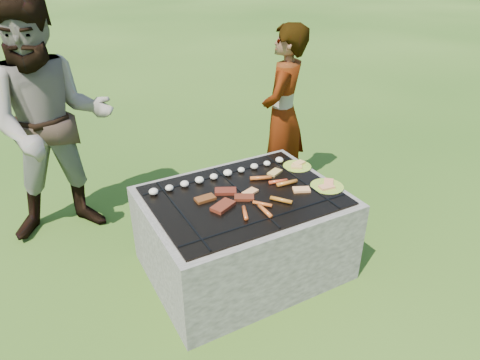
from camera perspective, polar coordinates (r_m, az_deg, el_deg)
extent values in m
plane|color=#234912|center=(3.20, 0.44, -11.46)|extent=(60.00, 60.00, 0.00)
cube|color=gray|center=(3.32, -3.01, -3.46)|extent=(1.30, 0.18, 0.60)
cube|color=#9D968C|center=(2.74, 4.74, -11.45)|extent=(1.30, 0.18, 0.60)
cube|color=#9F988D|center=(2.84, -9.61, -10.18)|extent=(0.18, 0.64, 0.60)
cube|color=gray|center=(3.28, 9.05, -4.24)|extent=(0.18, 0.64, 0.60)
cube|color=black|center=(3.05, 0.46, -8.00)|extent=(0.94, 0.64, 0.48)
sphere|color=#FF5914|center=(2.92, 0.47, -4.54)|extent=(0.10, 0.10, 0.10)
cube|color=black|center=(2.85, 0.49, -2.08)|extent=(1.20, 0.90, 0.01)
cylinder|color=black|center=(2.69, -7.94, -4.32)|extent=(0.01, 0.88, 0.01)
cylinder|color=black|center=(2.84, 0.49, -1.98)|extent=(0.01, 0.88, 0.01)
cylinder|color=black|center=(3.06, 7.85, 0.11)|extent=(0.01, 0.88, 0.01)
cylinder|color=black|center=(2.61, 3.94, -5.10)|extent=(1.18, 0.01, 0.01)
cylinder|color=black|center=(3.09, -2.42, 0.67)|extent=(1.18, 0.01, 0.01)
ellipsoid|color=beige|center=(2.90, -11.46, -1.52)|extent=(0.06, 0.06, 0.04)
ellipsoid|color=beige|center=(2.92, -9.40, -1.04)|extent=(0.06, 0.06, 0.04)
ellipsoid|color=beige|center=(2.96, -7.39, -0.51)|extent=(0.06, 0.06, 0.04)
ellipsoid|color=beige|center=(2.99, -5.43, 0.01)|extent=(0.06, 0.06, 0.04)
ellipsoid|color=#F1E6CC|center=(3.03, -3.51, 0.46)|extent=(0.06, 0.06, 0.04)
ellipsoid|color=white|center=(3.07, -1.65, 0.97)|extent=(0.06, 0.06, 0.04)
ellipsoid|color=beige|center=(3.12, 0.17, 1.36)|extent=(0.05, 0.05, 0.04)
ellipsoid|color=beige|center=(3.17, 1.92, 1.84)|extent=(0.06, 0.06, 0.04)
ellipsoid|color=white|center=(3.22, 3.62, 2.23)|extent=(0.05, 0.05, 0.04)
ellipsoid|color=white|center=(3.28, 5.27, 2.69)|extent=(0.06, 0.06, 0.04)
cube|color=#9E511C|center=(2.79, -4.67, -2.49)|extent=(0.13, 0.08, 0.02)
cube|color=maroon|center=(2.87, -1.94, -1.50)|extent=(0.16, 0.14, 0.02)
cube|color=maroon|center=(2.70, -2.27, -3.48)|extent=(0.18, 0.15, 0.02)
cube|color=maroon|center=(2.80, 0.56, -2.34)|extent=(0.15, 0.13, 0.02)
cylinder|color=#C95421|center=(3.02, 2.79, 0.28)|extent=(0.15, 0.08, 0.03)
cylinder|color=#D85623|center=(2.99, 5.09, -0.20)|extent=(0.14, 0.05, 0.03)
cylinder|color=orange|center=(2.97, 6.27, -0.39)|extent=(0.16, 0.04, 0.03)
cylinder|color=orange|center=(2.73, 3.01, -3.21)|extent=(0.10, 0.11, 0.02)
cylinder|color=orange|center=(2.77, 5.52, -2.67)|extent=(0.11, 0.13, 0.03)
cylinder|color=#BA4E1E|center=(2.63, 0.68, -4.42)|extent=(0.08, 0.14, 0.03)
cylinder|color=orange|center=(2.65, 3.36, -4.14)|extent=(0.03, 0.14, 0.03)
cube|color=tan|center=(2.86, 1.36, -1.61)|extent=(0.12, 0.09, 0.01)
cube|color=#ECD878|center=(2.92, 8.19, -1.27)|extent=(0.13, 0.11, 0.02)
cube|color=tan|center=(3.12, 4.66, 1.03)|extent=(0.13, 0.11, 0.01)
cylinder|color=yellow|center=(3.25, 7.61, 1.77)|extent=(0.23, 0.23, 0.01)
cube|color=tan|center=(3.22, 7.55, 1.77)|extent=(0.09, 0.09, 0.01)
cube|color=#EFD57A|center=(3.27, 7.85, 2.25)|extent=(0.10, 0.08, 0.02)
cylinder|color=gold|center=(3.01, 11.51, -0.90)|extent=(0.23, 0.23, 0.01)
cube|color=#F5B57D|center=(2.98, 11.48, -0.90)|extent=(0.11, 0.07, 0.02)
cube|color=tan|center=(3.03, 11.74, -0.34)|extent=(0.11, 0.12, 0.02)
imported|color=gray|center=(3.80, 5.73, 8.62)|extent=(0.67, 0.64, 1.54)
imported|color=#A49788|center=(3.45, -23.73, 6.84)|extent=(0.97, 0.80, 1.84)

